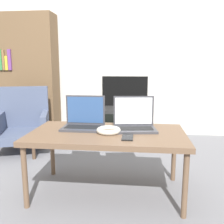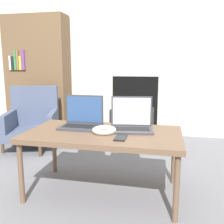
# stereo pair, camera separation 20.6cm
# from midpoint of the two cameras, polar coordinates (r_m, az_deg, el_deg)

# --- Properties ---
(ground_plane) EXTENTS (14.00, 14.00, 0.00)m
(ground_plane) POSITION_cam_midpoint_polar(r_m,az_deg,el_deg) (1.66, -1.42, -23.75)
(ground_plane) COLOR slate
(wall_back) EXTENTS (7.00, 0.08, 2.60)m
(wall_back) POSITION_cam_midpoint_polar(r_m,az_deg,el_deg) (3.44, 6.97, 16.42)
(wall_back) COLOR beige
(wall_back) RESTS_ON ground_plane
(table) EXTENTS (1.11, 0.60, 0.47)m
(table) POSITION_cam_midpoint_polar(r_m,az_deg,el_deg) (1.80, 1.27, -5.78)
(table) COLOR brown
(table) RESTS_ON ground_plane
(laptop_left) EXTENTS (0.31, 0.21, 0.24)m
(laptop_left) POSITION_cam_midpoint_polar(r_m,az_deg,el_deg) (1.92, -3.83, -1.82)
(laptop_left) COLOR #38383D
(laptop_left) RESTS_ON table
(laptop_right) EXTENTS (0.33, 0.25, 0.24)m
(laptop_right) POSITION_cam_midpoint_polar(r_m,az_deg,el_deg) (1.86, 7.65, -2.35)
(laptop_right) COLOR #38383D
(laptop_right) RESTS_ON table
(headphones) EXTENTS (0.17, 0.17, 0.04)m
(headphones) POSITION_cam_midpoint_polar(r_m,az_deg,el_deg) (1.77, 1.52, -4.21)
(headphones) COLOR beige
(headphones) RESTS_ON table
(phone) EXTENTS (0.07, 0.14, 0.01)m
(phone) POSITION_cam_midpoint_polar(r_m,az_deg,el_deg) (1.65, 5.60, -5.92)
(phone) COLOR black
(phone) RESTS_ON table
(tv) EXTENTS (0.53, 0.40, 0.39)m
(tv) POSITION_cam_midpoint_polar(r_m,az_deg,el_deg) (3.26, 6.54, -2.59)
(tv) COLOR black
(tv) RESTS_ON ground_plane
(armchair) EXTENTS (0.69, 0.72, 0.69)m
(armchair) POSITION_cam_midpoint_polar(r_m,az_deg,el_deg) (3.04, -15.72, -1.56)
(armchair) COLOR #47516B
(armchair) RESTS_ON ground_plane
(bookshelf) EXTENTS (0.86, 0.32, 1.59)m
(bookshelf) POSITION_cam_midpoint_polar(r_m,az_deg,el_deg) (3.61, -15.00, 8.06)
(bookshelf) COLOR brown
(bookshelf) RESTS_ON ground_plane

